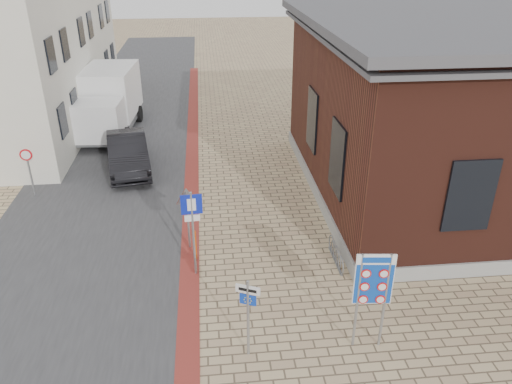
{
  "coord_description": "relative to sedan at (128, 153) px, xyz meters",
  "views": [
    {
      "loc": [
        -1.28,
        -10.74,
        9.18
      ],
      "look_at": [
        0.18,
        3.04,
        2.2
      ],
      "focal_mm": 35.0,
      "sensor_mm": 36.0,
      "label": 1
    }
  ],
  "objects": [
    {
      "name": "parking_sign",
      "position": [
        2.98,
        -8.31,
        1.16
      ],
      "size": [
        0.62,
        0.08,
        2.82
      ],
      "rotation": [
        0.0,
        0.0,
        0.07
      ],
      "color": "gray",
      "rests_on": "ground"
    },
    {
      "name": "sedan",
      "position": [
        0.0,
        0.0,
        0.0
      ],
      "size": [
        2.46,
        5.0,
        1.58
      ],
      "primitive_type": "imported",
      "rotation": [
        0.0,
        0.0,
        0.17
      ],
      "color": "black",
      "rests_on": "ground"
    },
    {
      "name": "bollard",
      "position": [
        2.98,
        -7.51,
        -0.27
      ],
      "size": [
        0.12,
        0.12,
        1.04
      ],
      "primitive_type": "cylinder",
      "rotation": [
        0.0,
        0.0,
        0.42
      ],
      "color": "#D8460B",
      "rests_on": "ground"
    },
    {
      "name": "box_truck",
      "position": [
        -1.55,
        5.13,
        0.89
      ],
      "size": [
        3.0,
        6.38,
        3.25
      ],
      "rotation": [
        0.0,
        0.0,
        -0.07
      ],
      "color": "slate",
      "rests_on": "ground"
    },
    {
      "name": "townhouse_far",
      "position": [
        -6.21,
        13.69,
        3.38
      ],
      "size": [
        7.4,
        6.4,
        8.3
      ],
      "color": "silver",
      "rests_on": "ground"
    },
    {
      "name": "bike_rack",
      "position": [
        7.43,
        -8.11,
        -0.52
      ],
      "size": [
        0.08,
        1.8,
        0.6
      ],
      "color": "slate",
      "rests_on": "ground"
    },
    {
      "name": "speed_sign",
      "position": [
        -3.49,
        -2.31,
        0.53
      ],
      "size": [
        0.48,
        0.07,
        2.02
      ],
      "rotation": [
        0.0,
        0.0,
        0.06
      ],
      "color": "gray",
      "rests_on": "ground"
    },
    {
      "name": "brick_building",
      "position": [
        13.78,
        -3.31,
        2.7
      ],
      "size": [
        13.0,
        13.0,
        6.8
      ],
      "color": "gray",
      "rests_on": "ground"
    },
    {
      "name": "border_sign",
      "position": [
        7.28,
        -11.81,
        1.18
      ],
      "size": [
        0.94,
        0.15,
        2.74
      ],
      "rotation": [
        0.0,
        0.0,
        -0.11
      ],
      "color": "gray",
      "rests_on": "ground"
    },
    {
      "name": "road_strip",
      "position": [
        -0.72,
        4.69,
        -0.78
      ],
      "size": [
        7.0,
        60.0,
        0.02
      ],
      "primitive_type": "cube",
      "color": "#38383A",
      "rests_on": "ground"
    },
    {
      "name": "townhouse_mid",
      "position": [
        -6.21,
        7.69,
        3.78
      ],
      "size": [
        7.4,
        6.4,
        9.1
      ],
      "color": "silver",
      "rests_on": "ground"
    },
    {
      "name": "ground",
      "position": [
        4.78,
        -10.31,
        -0.79
      ],
      "size": [
        120.0,
        120.0,
        0.0
      ],
      "primitive_type": "plane",
      "color": "tan",
      "rests_on": "ground"
    },
    {
      "name": "essen_sign",
      "position": [
        4.29,
        -11.81,
        0.66
      ],
      "size": [
        0.56,
        0.28,
        2.22
      ],
      "rotation": [
        0.0,
        0.0,
        -0.41
      ],
      "color": "gray",
      "rests_on": "ground"
    },
    {
      "name": "curb_strip",
      "position": [
        2.78,
        -0.31,
        -0.77
      ],
      "size": [
        0.6,
        40.0,
        0.02
      ],
      "primitive_type": "cube",
      "color": "maroon",
      "rests_on": "ground"
    },
    {
      "name": "yield_sign",
      "position": [
        2.78,
        -6.81,
        0.88
      ],
      "size": [
        0.78,
        0.12,
        2.2
      ],
      "rotation": [
        0.0,
        0.0,
        0.07
      ],
      "color": "gray",
      "rests_on": "ground"
    }
  ]
}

